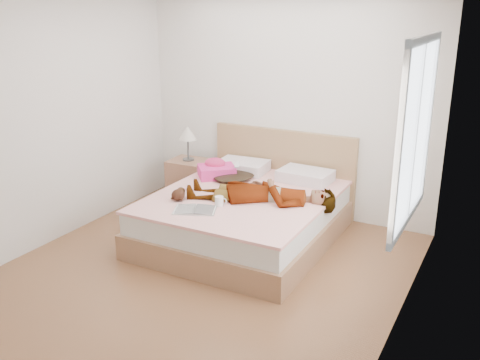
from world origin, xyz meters
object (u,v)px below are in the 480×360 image
Objects in this scene: woman at (262,189)px; nightstand at (189,178)px; towel at (216,170)px; plush_toy at (179,194)px; magazine at (195,210)px; phone at (237,165)px; coffee_mug at (219,201)px; bed at (248,213)px.

woman is 1.55m from nightstand.
towel is at bearing -25.90° from nightstand.
magazine is at bearing -30.29° from plush_toy.
phone is 0.19× the size of towel.
towel is 0.85m from plush_toy.
phone is 0.77× the size of coffee_mug.
coffee_mug is at bearing -55.09° from woman.
towel is at bearing 157.35° from phone.
coffee_mug is at bearing -57.65° from towel.
magazine is 0.48× the size of nightstand.
bed is at bearing -27.01° from nightstand.
coffee_mug is 1.53m from nightstand.
bed reaches higher than magazine.
nightstand is at bearing 134.93° from coffee_mug.
phone is at bearing -146.77° from woman.
nightstand is at bearing 142.69° from phone.
phone is (-0.50, 0.40, 0.09)m from woman.
coffee_mug is at bearing -45.07° from nightstand.
bed is at bearing -28.08° from towel.
nightstand reaches higher than phone.
magazine is (-0.21, -0.72, 0.24)m from bed.
nightstand is (-0.62, 1.12, -0.24)m from plush_toy.
nightstand is (-1.07, 1.07, -0.23)m from coffee_mug.
magazine is at bearing -54.58° from nightstand.
towel reaches higher than magazine.
bed reaches higher than towel.
woman reaches higher than magazine.
phone reaches higher than towel.
magazine is at bearing -104.01° from phone.
woman reaches higher than coffee_mug.
bed reaches higher than phone.
bed is 9.24× the size of plush_toy.
magazine is at bearing -53.41° from woman.
nightstand is at bearing -135.36° from woman.
phone is 0.05× the size of bed.
woman is at bearing -28.50° from bed.
woman is 0.42m from bed.
coffee_mug is (0.22, -0.78, -0.14)m from phone.
woman is 0.73× the size of bed.
plush_toy is at bearing -124.12° from phone.
phone reaches higher than woman.
bed is (-0.22, 0.12, -0.34)m from woman.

